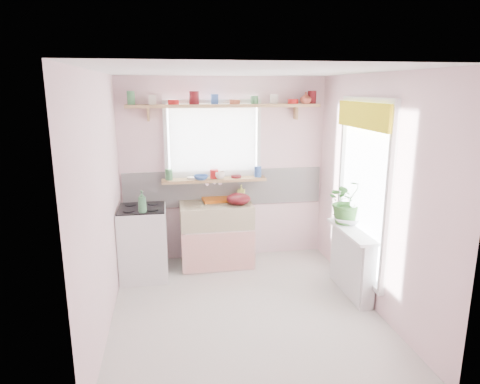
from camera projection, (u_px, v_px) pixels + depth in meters
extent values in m
plane|color=beige|center=(244.00, 310.00, 4.64)|extent=(3.20, 3.20, 0.00)
plane|color=white|center=(245.00, 71.00, 4.05)|extent=(3.20, 3.20, 0.00)
plane|color=#FFD5DB|center=(224.00, 170.00, 5.88)|extent=(2.80, 0.00, 2.80)
plane|color=#FFD5DB|center=(288.00, 259.00, 2.81)|extent=(2.80, 0.00, 2.80)
plane|color=#FFD5DB|center=(102.00, 205.00, 4.11)|extent=(0.00, 3.20, 3.20)
plane|color=#FFD5DB|center=(373.00, 193.00, 4.57)|extent=(0.00, 3.20, 3.20)
cube|color=white|center=(224.00, 188.00, 5.92)|extent=(2.74, 0.03, 0.50)
cube|color=pink|center=(224.00, 202.00, 5.96)|extent=(2.74, 0.02, 0.12)
cube|color=white|center=(213.00, 141.00, 5.75)|extent=(1.20, 0.01, 1.00)
cube|color=white|center=(213.00, 142.00, 5.69)|extent=(1.15, 0.02, 0.95)
cube|color=white|center=(365.00, 189.00, 4.76)|extent=(0.01, 1.10, 1.90)
cube|color=yellow|center=(362.00, 115.00, 4.56)|extent=(0.03, 1.20, 0.28)
cube|color=white|center=(217.00, 245.00, 5.79)|extent=(0.85, 0.55, 0.55)
cube|color=#E75344|center=(219.00, 252.00, 5.53)|extent=(0.95, 0.02, 0.53)
cube|color=tan|center=(216.00, 215.00, 5.69)|extent=(0.95, 0.55, 0.30)
cylinder|color=silver|center=(214.00, 182.00, 5.84)|extent=(0.03, 0.22, 0.03)
cube|color=white|center=(143.00, 243.00, 5.36)|extent=(0.58, 0.58, 0.90)
cube|color=black|center=(141.00, 208.00, 5.25)|extent=(0.56, 0.56, 0.02)
cylinder|color=black|center=(129.00, 211.00, 5.09)|extent=(0.14, 0.14, 0.01)
cylinder|color=black|center=(153.00, 210.00, 5.14)|extent=(0.14, 0.14, 0.01)
cylinder|color=black|center=(131.00, 205.00, 5.36)|extent=(0.14, 0.14, 0.01)
cylinder|color=black|center=(153.00, 204.00, 5.40)|extent=(0.14, 0.14, 0.01)
cube|color=white|center=(352.00, 263.00, 4.95)|extent=(0.15, 0.90, 0.75)
cube|color=white|center=(351.00, 231.00, 4.86)|extent=(0.22, 0.95, 0.03)
cube|color=tan|center=(214.00, 180.00, 5.76)|extent=(1.40, 0.22, 0.04)
cube|color=tan|center=(225.00, 106.00, 5.54)|extent=(2.52, 0.24, 0.04)
cylinder|color=#3F7F4C|center=(131.00, 100.00, 5.33)|extent=(0.11, 0.11, 0.12)
cylinder|color=silver|center=(152.00, 100.00, 5.38)|extent=(0.11, 0.11, 0.12)
cylinder|color=red|center=(174.00, 102.00, 5.43)|extent=(0.11, 0.11, 0.06)
cylinder|color=#590F14|center=(194.00, 100.00, 5.46)|extent=(0.11, 0.11, 0.12)
cylinder|color=#3359A5|center=(215.00, 99.00, 5.50)|extent=(0.11, 0.11, 0.12)
cylinder|color=#A55133|center=(235.00, 102.00, 5.55)|extent=(0.11, 0.11, 0.06)
cylinder|color=#3F7F4C|center=(254.00, 99.00, 5.59)|extent=(0.11, 0.11, 0.12)
cylinder|color=silver|center=(274.00, 99.00, 5.63)|extent=(0.11, 0.11, 0.12)
cylinder|color=red|center=(293.00, 101.00, 5.68)|extent=(0.11, 0.11, 0.06)
cylinder|color=#590F14|center=(312.00, 99.00, 5.72)|extent=(0.11, 0.11, 0.12)
cylinder|color=#3F7F4C|center=(167.00, 175.00, 5.64)|extent=(0.11, 0.11, 0.12)
cylinder|color=silver|center=(191.00, 175.00, 5.69)|extent=(0.11, 0.11, 0.12)
cylinder|color=red|center=(214.00, 176.00, 5.75)|extent=(0.11, 0.11, 0.06)
cylinder|color=#590F14|center=(237.00, 173.00, 5.79)|extent=(0.11, 0.11, 0.12)
cylinder|color=#3359A5|center=(259.00, 172.00, 5.84)|extent=(0.11, 0.11, 0.12)
cube|color=#D56412|center=(217.00, 199.00, 5.81)|extent=(0.40, 0.31, 0.04)
ellipsoid|color=#590F16|center=(239.00, 199.00, 5.63)|extent=(0.32, 0.32, 0.15)
imported|color=#39702D|center=(347.00, 201.00, 5.05)|extent=(0.49, 0.43, 0.54)
imported|color=silver|center=(348.00, 220.00, 5.09)|extent=(0.44, 0.44, 0.08)
imported|color=#2F712D|center=(338.00, 214.00, 5.08)|extent=(0.13, 0.11, 0.22)
imported|color=#ECF76D|center=(241.00, 192.00, 5.89)|extent=(0.12, 0.12, 0.20)
imported|color=white|center=(220.00, 175.00, 5.70)|extent=(0.14, 0.14, 0.10)
imported|color=#3562AF|center=(201.00, 177.00, 5.66)|extent=(0.26, 0.26, 0.06)
imported|color=#A54732|center=(306.00, 98.00, 5.64)|extent=(0.18, 0.18, 0.15)
imported|color=#3C794D|center=(142.00, 202.00, 5.01)|extent=(0.13, 0.13, 0.26)
sphere|color=orange|center=(348.00, 215.00, 5.07)|extent=(0.08, 0.08, 0.08)
sphere|color=orange|center=(352.00, 214.00, 5.11)|extent=(0.08, 0.08, 0.08)
sphere|color=orange|center=(343.00, 215.00, 5.08)|extent=(0.08, 0.08, 0.08)
cylinder|color=yellow|center=(351.00, 215.00, 5.03)|extent=(0.18, 0.04, 0.10)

